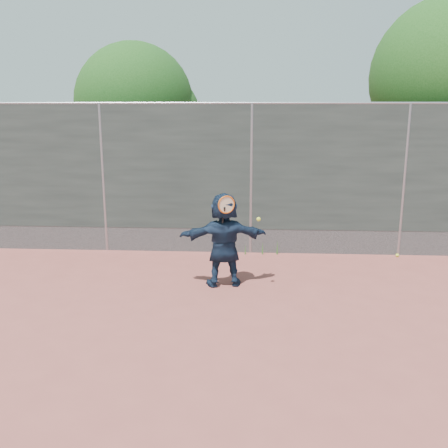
{
  "coord_description": "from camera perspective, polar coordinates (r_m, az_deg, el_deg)",
  "views": [
    {
      "loc": [
        0.03,
        -6.4,
        2.96
      ],
      "look_at": [
        -0.43,
        1.57,
        1.06
      ],
      "focal_mm": 40.0,
      "sensor_mm": 36.0,
      "label": 1
    }
  ],
  "objects": [
    {
      "name": "tree_left",
      "position": [
        13.27,
        -9.47,
        13.15
      ],
      "size": [
        3.15,
        3.0,
        4.53
      ],
      "color": "#382314",
      "rests_on": "ground"
    },
    {
      "name": "ground",
      "position": [
        7.05,
        2.81,
        -11.43
      ],
      "size": [
        80.0,
        80.0,
        0.0
      ],
      "primitive_type": "plane",
      "color": "#9E4C42",
      "rests_on": "ground"
    },
    {
      "name": "player",
      "position": [
        8.27,
        0.0,
        -1.78
      ],
      "size": [
        1.53,
        0.71,
        1.59
      ],
      "primitive_type": "imported",
      "rotation": [
        0.0,
        0.0,
        3.31
      ],
      "color": "#16263D",
      "rests_on": "ground"
    },
    {
      "name": "ball_ground",
      "position": [
        10.59,
        19.2,
        -3.4
      ],
      "size": [
        0.07,
        0.07,
        0.07
      ],
      "primitive_type": "sphere",
      "color": "#DAEB34",
      "rests_on": "ground"
    },
    {
      "name": "swing_action",
      "position": [
        7.93,
        0.63,
        1.93
      ],
      "size": [
        0.68,
        0.16,
        0.51
      ],
      "color": "#D55914",
      "rests_on": "ground"
    },
    {
      "name": "weed_clump",
      "position": [
        10.19,
        4.67,
        -2.74
      ],
      "size": [
        0.68,
        0.07,
        0.3
      ],
      "color": "#387226",
      "rests_on": "ground"
    },
    {
      "name": "fence",
      "position": [
        9.99,
        3.12,
        5.47
      ],
      "size": [
        20.0,
        0.06,
        3.03
      ],
      "color": "#38423D",
      "rests_on": "ground"
    }
  ]
}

